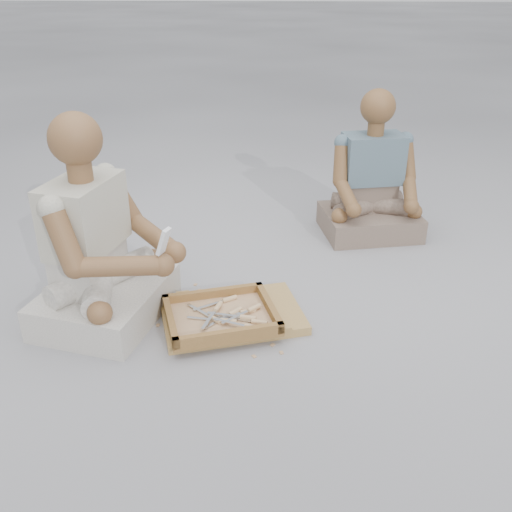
{
  "coord_description": "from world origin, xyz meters",
  "views": [
    {
      "loc": [
        0.09,
        -2.02,
        1.43
      ],
      "look_at": [
        -0.03,
        0.23,
        0.3
      ],
      "focal_mm": 40.0,
      "sensor_mm": 36.0,
      "label": 1
    }
  ],
  "objects_px": {
    "carved_panel": "(232,316)",
    "companion": "(372,188)",
    "tool_tray": "(221,317)",
    "craftsman": "(99,254)"
  },
  "relations": [
    {
      "from": "tool_tray",
      "to": "companion",
      "type": "xyz_separation_m",
      "value": [
        0.78,
        1.09,
        0.22
      ]
    },
    {
      "from": "carved_panel",
      "to": "craftsman",
      "type": "bearing_deg",
      "value": 179.36
    },
    {
      "from": "carved_panel",
      "to": "tool_tray",
      "type": "xyz_separation_m",
      "value": [
        -0.04,
        -0.08,
        0.04
      ]
    },
    {
      "from": "tool_tray",
      "to": "companion",
      "type": "bearing_deg",
      "value": 54.33
    },
    {
      "from": "tool_tray",
      "to": "craftsman",
      "type": "relative_size",
      "value": 0.6
    },
    {
      "from": "carved_panel",
      "to": "tool_tray",
      "type": "relative_size",
      "value": 1.11
    },
    {
      "from": "tool_tray",
      "to": "companion",
      "type": "height_order",
      "value": "companion"
    },
    {
      "from": "carved_panel",
      "to": "companion",
      "type": "xyz_separation_m",
      "value": [
        0.74,
        1.02,
        0.26
      ]
    },
    {
      "from": "craftsman",
      "to": "carved_panel",
      "type": "bearing_deg",
      "value": 102.69
    },
    {
      "from": "craftsman",
      "to": "tool_tray",
      "type": "bearing_deg",
      "value": 94.67
    }
  ]
}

